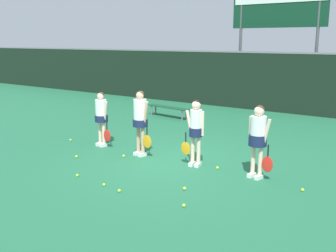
# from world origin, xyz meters

# --- Properties ---
(ground_plane) EXTENTS (140.00, 140.00, 0.00)m
(ground_plane) POSITION_xyz_m (0.00, 0.00, 0.00)
(ground_plane) COLOR #216642
(fence_windscreen) EXTENTS (60.00, 0.08, 2.65)m
(fence_windscreen) POSITION_xyz_m (0.00, 8.63, 1.34)
(fence_windscreen) COLOR black
(fence_windscreen) RESTS_ON ground_plane
(scoreboard) EXTENTS (4.42, 0.15, 5.05)m
(scoreboard) POSITION_xyz_m (-0.76, 9.83, 4.00)
(scoreboard) COLOR #515156
(scoreboard) RESTS_ON ground_plane
(bench_courtside) EXTENTS (2.11, 0.61, 0.45)m
(bench_courtside) POSITION_xyz_m (-3.41, 4.87, 0.39)
(bench_courtside) COLOR #19472D
(bench_courtside) RESTS_ON ground_plane
(player_0) EXTENTS (0.65, 0.39, 1.64)m
(player_0) POSITION_xyz_m (-2.48, 0.05, 0.97)
(player_0) COLOR beige
(player_0) RESTS_ON ground_plane
(player_1) EXTENTS (0.68, 0.41, 1.80)m
(player_1) POSITION_xyz_m (-0.89, -0.06, 1.08)
(player_1) COLOR tan
(player_1) RESTS_ON ground_plane
(player_2) EXTENTS (0.61, 0.34, 1.70)m
(player_2) POSITION_xyz_m (0.82, 0.02, 1.00)
(player_2) COLOR beige
(player_2) RESTS_ON ground_plane
(player_3) EXTENTS (0.66, 0.41, 1.71)m
(player_3) POSITION_xyz_m (2.45, 0.07, 1.03)
(player_3) COLOR beige
(player_3) RESTS_ON ground_plane
(tennis_ball_0) EXTENTS (0.07, 0.07, 0.07)m
(tennis_ball_0) POSITION_xyz_m (1.42, 0.10, 0.04)
(tennis_ball_0) COLOR #CCE033
(tennis_ball_0) RESTS_ON ground_plane
(tennis_ball_1) EXTENTS (0.07, 0.07, 0.07)m
(tennis_ball_1) POSITION_xyz_m (-0.11, 1.08, 0.03)
(tennis_ball_1) COLOR #CCE033
(tennis_ball_1) RESTS_ON ground_plane
(tennis_ball_2) EXTENTS (0.06, 0.06, 0.06)m
(tennis_ball_2) POSITION_xyz_m (-0.07, -2.37, 0.03)
(tennis_ball_2) COLOR #CCE033
(tennis_ball_2) RESTS_ON ground_plane
(tennis_ball_3) EXTENTS (0.07, 0.07, 0.07)m
(tennis_ball_3) POSITION_xyz_m (1.50, -1.55, 0.04)
(tennis_ball_3) COLOR #CCE033
(tennis_ball_3) RESTS_ON ground_plane
(tennis_ball_4) EXTENTS (0.07, 0.07, 0.07)m
(tennis_ball_4) POSITION_xyz_m (-1.17, -0.47, 0.03)
(tennis_ball_4) COLOR #CCE033
(tennis_ball_4) RESTS_ON ground_plane
(tennis_ball_5) EXTENTS (0.07, 0.07, 0.07)m
(tennis_ball_5) POSITION_xyz_m (-1.02, -2.29, 0.03)
(tennis_ball_5) COLOR #CCE033
(tennis_ball_5) RESTS_ON ground_plane
(tennis_ball_6) EXTENTS (0.07, 0.07, 0.07)m
(tennis_ball_6) POSITION_xyz_m (3.60, -0.18, 0.03)
(tennis_ball_6) COLOR #CCE033
(tennis_ball_6) RESTS_ON ground_plane
(tennis_ball_7) EXTENTS (0.07, 0.07, 0.07)m
(tennis_ball_7) POSITION_xyz_m (0.44, -2.44, 0.03)
(tennis_ball_7) COLOR #CCE033
(tennis_ball_7) RESTS_ON ground_plane
(tennis_ball_8) EXTENTS (0.07, 0.07, 0.07)m
(tennis_ball_8) POSITION_xyz_m (-3.73, -0.10, 0.03)
(tennis_ball_8) COLOR #CCE033
(tennis_ball_8) RESTS_ON ground_plane
(tennis_ball_9) EXTENTS (0.07, 0.07, 0.07)m
(tennis_ball_9) POSITION_xyz_m (1.97, -2.30, 0.03)
(tennis_ball_9) COLOR #CCE033
(tennis_ball_9) RESTS_ON ground_plane
(tennis_ball_10) EXTENTS (0.07, 0.07, 0.07)m
(tennis_ball_10) POSITION_xyz_m (-2.19, -1.25, 0.04)
(tennis_ball_10) COLOR #CCE033
(tennis_ball_10) RESTS_ON ground_plane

